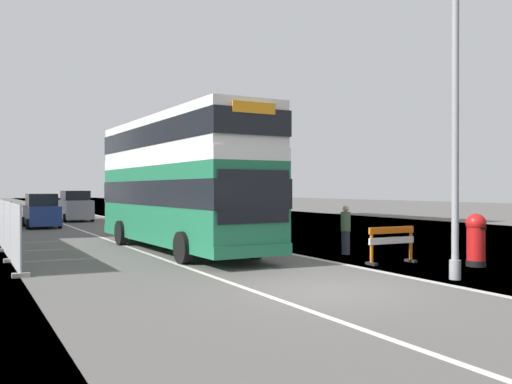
% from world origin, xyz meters
% --- Properties ---
extents(ground, '(140.00, 280.00, 0.10)m').
position_xyz_m(ground, '(0.63, 0.15, -0.05)').
color(ground, '#565451').
extents(double_decker_bus, '(3.11, 11.63, 4.93)m').
position_xyz_m(double_decker_bus, '(-0.10, 9.30, 2.62)').
color(double_decker_bus, '#1E6B47').
rests_on(double_decker_bus, ground).
extents(lamppost_foreground, '(0.29, 0.70, 8.68)m').
position_xyz_m(lamppost_foreground, '(3.87, -0.29, 4.11)').
color(lamppost_foreground, gray).
rests_on(lamppost_foreground, ground).
extents(red_pillar_postbox, '(0.59, 0.59, 1.58)m').
position_xyz_m(red_pillar_postbox, '(6.30, 1.18, 0.86)').
color(red_pillar_postbox, black).
rests_on(red_pillar_postbox, ground).
extents(roadworks_barrier, '(1.73, 0.44, 1.13)m').
position_xyz_m(roadworks_barrier, '(4.51, 2.84, 0.72)').
color(roadworks_barrier, orange).
rests_on(roadworks_barrier, ground).
extents(construction_site_fence, '(0.44, 13.80, 1.92)m').
position_xyz_m(construction_site_fence, '(-5.90, 11.95, 0.92)').
color(construction_site_fence, '#A8AAAD').
rests_on(construction_site_fence, ground).
extents(car_oncoming_near, '(1.93, 4.12, 2.01)m').
position_xyz_m(car_oncoming_near, '(-3.10, 25.00, 0.95)').
color(car_oncoming_near, navy).
rests_on(car_oncoming_near, ground).
extents(car_receding_mid, '(2.04, 4.46, 2.17)m').
position_xyz_m(car_receding_mid, '(-0.11, 31.19, 1.03)').
color(car_receding_mid, gray).
rests_on(car_receding_mid, ground).
extents(pedestrian_at_kerb, '(0.34, 0.34, 1.72)m').
position_xyz_m(pedestrian_at_kerb, '(4.71, 5.45, 0.86)').
color(pedestrian_at_kerb, '#2D3342').
rests_on(pedestrian_at_kerb, ground).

